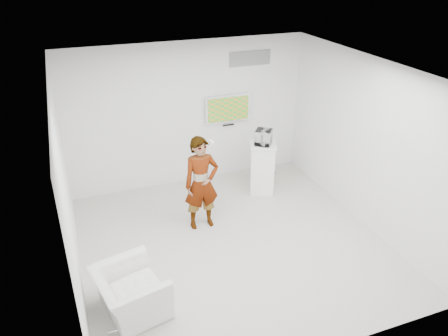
{
  "coord_description": "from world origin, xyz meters",
  "views": [
    {
      "loc": [
        -2.3,
        -5.7,
        4.56
      ],
      "look_at": [
        0.07,
        0.6,
        1.16
      ],
      "focal_mm": 35.0,
      "sensor_mm": 36.0,
      "label": 1
    }
  ],
  "objects_px": {
    "armchair": "(131,292)",
    "pedestal": "(262,168)",
    "person": "(201,183)",
    "tv": "(228,109)",
    "floor_uplight": "(272,166)"
  },
  "relations": [
    {
      "from": "armchair",
      "to": "pedestal",
      "type": "height_order",
      "value": "pedestal"
    },
    {
      "from": "person",
      "to": "armchair",
      "type": "bearing_deg",
      "value": -133.98
    },
    {
      "from": "tv",
      "to": "armchair",
      "type": "relative_size",
      "value": 1.0
    },
    {
      "from": "pedestal",
      "to": "floor_uplight",
      "type": "bearing_deg",
      "value": 49.24
    },
    {
      "from": "floor_uplight",
      "to": "pedestal",
      "type": "bearing_deg",
      "value": -130.76
    },
    {
      "from": "tv",
      "to": "pedestal",
      "type": "bearing_deg",
      "value": -67.48
    },
    {
      "from": "armchair",
      "to": "floor_uplight",
      "type": "relative_size",
      "value": 3.27
    },
    {
      "from": "armchair",
      "to": "pedestal",
      "type": "distance_m",
      "value": 3.98
    },
    {
      "from": "armchair",
      "to": "floor_uplight",
      "type": "distance_m",
      "value": 4.86
    },
    {
      "from": "person",
      "to": "floor_uplight",
      "type": "bearing_deg",
      "value": 33.54
    },
    {
      "from": "pedestal",
      "to": "armchair",
      "type": "bearing_deg",
      "value": -141.98
    },
    {
      "from": "tv",
      "to": "person",
      "type": "bearing_deg",
      "value": -123.79
    },
    {
      "from": "tv",
      "to": "floor_uplight",
      "type": "relative_size",
      "value": 3.28
    },
    {
      "from": "tv",
      "to": "floor_uplight",
      "type": "distance_m",
      "value": 1.73
    },
    {
      "from": "armchair",
      "to": "person",
      "type": "bearing_deg",
      "value": -55.64
    }
  ]
}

